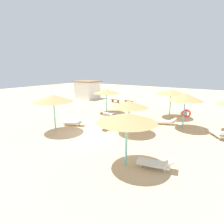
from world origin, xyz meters
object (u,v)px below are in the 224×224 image
(parasol_6, at_px, (127,118))
(bench_0, at_px, (115,100))
(lounger_2, at_px, (109,125))
(beach_cabana, at_px, (87,90))
(parasol_2, at_px, (129,104))
(parasol_0, at_px, (185,97))
(lounger_0, at_px, (166,121))
(lounger_4, at_px, (73,122))
(lounger_3, at_px, (183,112))
(parasol_3, at_px, (171,92))
(parasol_5, at_px, (107,91))
(lounger_5, at_px, (109,114))
(bench_1, at_px, (129,101))
(lounger_1, at_px, (219,134))
(lounger_6, at_px, (156,163))
(parasol_4, at_px, (53,98))

(parasol_6, distance_m, bench_0, 18.78)
(lounger_2, bearing_deg, beach_cabana, 137.39)
(parasol_2, relative_size, beach_cabana, 0.79)
(parasol_0, height_order, lounger_0, parasol_0)
(lounger_4, bearing_deg, lounger_3, 52.67)
(parasol_2, height_order, lounger_3, parasol_2)
(parasol_3, distance_m, parasol_5, 7.03)
(lounger_2, xyz_separation_m, lounger_5, (-2.25, 3.20, 0.01))
(parasol_5, height_order, lounger_3, parasol_5)
(lounger_0, xyz_separation_m, lounger_4, (-6.91, -5.03, 0.00))
(parasol_3, height_order, bench_1, parasol_3)
(lounger_3, xyz_separation_m, beach_cabana, (-16.44, 2.71, 1.23))
(lounger_1, height_order, lounger_5, lounger_1)
(parasol_2, distance_m, lounger_6, 5.91)
(lounger_1, height_order, bench_0, lounger_1)
(parasol_4, bearing_deg, lounger_2, 42.55)
(lounger_2, height_order, bench_1, lounger_2)
(parasol_4, distance_m, lounger_3, 13.99)
(parasol_5, relative_size, lounger_5, 1.55)
(lounger_1, height_order, beach_cabana, beach_cabana)
(lounger_1, relative_size, bench_0, 1.23)
(parasol_2, height_order, lounger_5, parasol_2)
(lounger_3, bearing_deg, parasol_5, -152.88)
(parasol_3, distance_m, lounger_2, 7.82)
(lounger_0, bearing_deg, bench_1, 137.72)
(lounger_0, bearing_deg, parasol_0, -14.30)
(parasol_4, distance_m, lounger_1, 12.93)
(parasol_2, distance_m, beach_cabana, 18.13)
(parasol_4, distance_m, parasol_5, 7.68)
(parasol_6, xyz_separation_m, lounger_3, (-0.12, 13.19, -2.34))
(parasol_5, bearing_deg, bench_0, 114.05)
(bench_0, height_order, beach_cabana, beach_cabana)
(parasol_5, distance_m, parasol_6, 12.11)
(parasol_2, xyz_separation_m, lounger_1, (6.12, 2.80, -2.02))
(lounger_0, bearing_deg, parasol_6, -86.18)
(lounger_1, bearing_deg, lounger_2, -160.28)
(lounger_0, xyz_separation_m, lounger_5, (-5.92, -0.80, 0.01))
(parasol_5, relative_size, lounger_4, 1.52)
(lounger_0, xyz_separation_m, lounger_2, (-3.67, -4.00, 0.00))
(lounger_3, distance_m, bench_1, 8.60)
(parasol_0, distance_m, lounger_2, 6.79)
(parasol_4, height_order, parasol_5, parasol_4)
(parasol_4, height_order, lounger_2, parasol_4)
(parasol_0, xyz_separation_m, bench_1, (-9.34, 7.48, -2.39))
(lounger_6, bearing_deg, parasol_4, 173.83)
(parasol_2, distance_m, lounger_3, 9.07)
(beach_cabana, bearing_deg, parasol_2, -38.46)
(parasol_3, bearing_deg, lounger_6, -76.67)
(parasol_0, bearing_deg, lounger_1, -14.99)
(parasol_6, bearing_deg, beach_cabana, 136.15)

